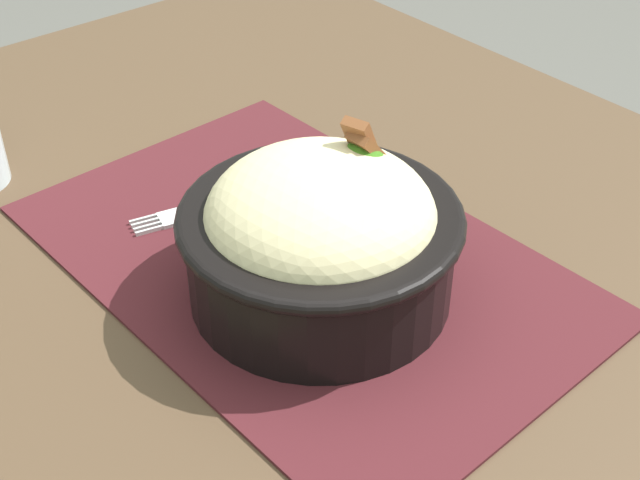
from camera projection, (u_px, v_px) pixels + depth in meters
table at (312, 358)px, 0.73m from camera, size 1.15×0.87×0.71m
placemat at (301, 260)px, 0.71m from camera, size 0.47×0.31×0.00m
bowl at (321, 234)px, 0.64m from camera, size 0.24×0.24×0.13m
fork at (198, 211)px, 0.76m from camera, size 0.05×0.13×0.00m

